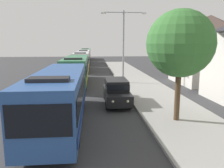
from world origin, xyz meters
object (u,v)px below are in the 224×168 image
at_px(bus_fourth_in_line, 84,56).
at_px(white_suv, 116,90).
at_px(bus_second_in_line, 76,69).
at_px(bus_rear, 86,54).
at_px(streetlamp_mid, 123,40).
at_px(bus_lead, 60,95).
at_px(bus_middle, 81,61).
at_px(roadside_tree, 180,44).

relative_size(bus_fourth_in_line, white_suv, 2.49).
distance_m(bus_second_in_line, bus_rear, 39.06).
distance_m(bus_second_in_line, streetlamp_mid, 6.35).
xyz_separation_m(bus_second_in_line, white_suv, (3.70, -8.88, -0.66)).
xyz_separation_m(bus_lead, bus_fourth_in_line, (0.00, 38.57, 0.00)).
bearing_deg(bus_fourth_in_line, bus_rear, 90.00).
bearing_deg(white_suv, bus_lead, -131.44).
bearing_deg(bus_rear, streetlamp_mid, -82.18).
relative_size(bus_second_in_line, bus_rear, 0.92).
height_order(bus_lead, bus_rear, same).
height_order(bus_middle, white_suv, bus_middle).
height_order(bus_lead, bus_second_in_line, same).
bearing_deg(bus_second_in_line, white_suv, -67.39).
xyz_separation_m(bus_second_in_line, bus_rear, (0.00, 39.06, 0.00)).
distance_m(bus_rear, roadside_tree, 53.01).
bearing_deg(roadside_tree, bus_middle, 104.49).
bearing_deg(bus_rear, white_suv, -85.59).
bearing_deg(bus_lead, white_suv, 48.56).
xyz_separation_m(bus_lead, white_suv, (3.70, 4.19, -0.66)).
xyz_separation_m(bus_middle, white_suv, (3.70, -21.79, -0.66)).
distance_m(bus_second_in_line, bus_fourth_in_line, 25.50).
xyz_separation_m(bus_rear, white_suv, (3.70, -47.94, -0.66)).
xyz_separation_m(streetlamp_mid, roadside_tree, (1.41, -13.18, -0.42)).
relative_size(bus_lead, white_suv, 2.11).
bearing_deg(roadside_tree, bus_rear, 97.39).
height_order(bus_middle, roadside_tree, roadside_tree).
distance_m(bus_middle, bus_rear, 26.15).
bearing_deg(bus_rear, bus_fourth_in_line, -90.00).
height_order(bus_lead, bus_fourth_in_line, same).
bearing_deg(bus_lead, bus_second_in_line, 90.00).
height_order(bus_lead, streetlamp_mid, streetlamp_mid).
height_order(bus_second_in_line, bus_rear, same).
bearing_deg(bus_middle, white_suv, -80.37).
bearing_deg(bus_middle, bus_second_in_line, -90.00).
distance_m(streetlamp_mid, roadside_tree, 13.26).
relative_size(bus_lead, streetlamp_mid, 1.31).
bearing_deg(roadside_tree, streetlamp_mid, 96.10).
relative_size(bus_second_in_line, streetlamp_mid, 1.39).
relative_size(bus_fourth_in_line, roadside_tree, 1.94).
distance_m(bus_second_in_line, roadside_tree, 15.34).
distance_m(bus_fourth_in_line, bus_rear, 13.56).
relative_size(bus_middle, streetlamp_mid, 1.31).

